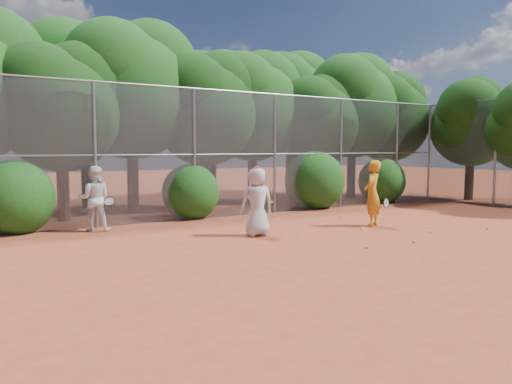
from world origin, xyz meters
TOP-DOWN VIEW (x-y plane):
  - ground at (0.00, 0.00)m, footprint 80.00×80.00m
  - fence_back at (-0.12, 6.00)m, footprint 20.05×0.09m
  - fence_side at (10.00, 3.00)m, footprint 0.09×6.09m
  - tree_2 at (-4.45, 7.83)m, footprint 3.99×3.47m
  - tree_3 at (-1.94, 8.84)m, footprint 4.89×4.26m
  - tree_4 at (0.55, 8.24)m, footprint 4.19×3.64m
  - tree_5 at (3.06, 9.04)m, footprint 4.51×3.92m
  - tree_6 at (5.55, 8.03)m, footprint 3.86×3.36m
  - tree_7 at (8.06, 8.64)m, footprint 4.77×4.14m
  - tree_8 at (10.05, 8.34)m, footprint 4.25×3.70m
  - tree_10 at (-2.93, 11.05)m, footprint 5.15×4.48m
  - tree_11 at (2.06, 10.64)m, footprint 4.64×4.03m
  - tree_12 at (6.56, 11.24)m, footprint 5.02×4.37m
  - tree_13 at (11.45, 5.03)m, footprint 3.86×3.36m
  - bush_0 at (-6.00, 6.30)m, footprint 2.00×2.00m
  - bush_1 at (-1.00, 6.30)m, footprint 1.80×1.80m
  - bush_2 at (4.00, 6.30)m, footprint 2.20×2.20m
  - bush_3 at (7.50, 6.30)m, footprint 1.90×1.90m
  - player_yellow at (2.56, 2.01)m, footprint 0.91×0.71m
  - player_teen at (-1.00, 2.45)m, footprint 0.93×0.70m
  - player_white at (-4.21, 5.40)m, footprint 1.02×0.93m
  - ball_0 at (1.83, 1.68)m, footprint 0.07×0.07m
  - ball_1 at (2.96, 3.76)m, footprint 0.07×0.07m
  - ball_2 at (3.00, 0.39)m, footprint 0.07×0.07m
  - ball_3 at (4.81, -0.07)m, footprint 0.07×0.07m
  - ball_4 at (0.17, -0.18)m, footprint 0.07×0.07m
  - ball_5 at (3.81, 3.83)m, footprint 0.07×0.07m
  - ball_6 at (1.54, -0.31)m, footprint 0.07×0.07m

SIDE VIEW (x-z plane):
  - ground at x=0.00m, z-range 0.00..0.00m
  - ball_0 at x=1.83m, z-range 0.00..0.07m
  - ball_1 at x=2.96m, z-range 0.00..0.07m
  - ball_2 at x=3.00m, z-range 0.00..0.07m
  - ball_3 at x=4.81m, z-range 0.00..0.07m
  - ball_4 at x=0.17m, z-range 0.00..0.07m
  - ball_5 at x=3.81m, z-range 0.00..0.07m
  - ball_6 at x=1.54m, z-range 0.00..0.07m
  - player_white at x=-4.21m, z-range 0.00..1.72m
  - player_teen at x=-1.00m, z-range -0.01..1.74m
  - bush_1 at x=-1.00m, z-range 0.00..1.80m
  - player_yellow at x=2.56m, z-range 0.00..1.85m
  - bush_3 at x=7.50m, z-range 0.00..1.90m
  - bush_0 at x=-6.00m, z-range 0.00..2.00m
  - bush_2 at x=4.00m, z-range 0.00..2.20m
  - fence_side at x=10.00m, z-range 0.04..4.06m
  - fence_back at x=-0.12m, z-range 0.04..4.06m
  - tree_6 at x=5.55m, z-range 0.82..6.11m
  - tree_13 at x=11.45m, z-range 0.82..6.11m
  - tree_2 at x=-4.45m, z-range 0.85..6.32m
  - tree_4 at x=0.55m, z-range 0.89..6.62m
  - tree_8 at x=10.05m, z-range 0.91..6.73m
  - tree_5 at x=3.06m, z-range 0.96..7.13m
  - tree_11 at x=2.06m, z-range 0.99..7.34m
  - tree_7 at x=8.06m, z-range 1.02..7.54m
  - tree_3 at x=-1.94m, z-range 1.04..7.75m
  - tree_12 at x=6.56m, z-range 1.07..7.95m
  - tree_10 at x=-2.93m, z-range 1.10..8.16m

